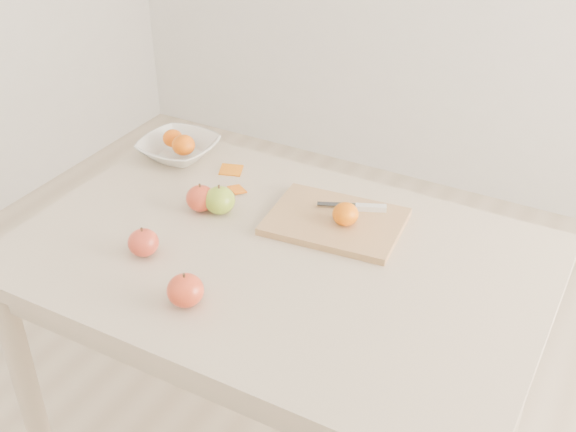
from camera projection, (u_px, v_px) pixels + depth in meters
The scene contains 13 objects.
table at pixel (278, 286), 1.70m from camera, with size 1.20×0.80×0.75m.
cutting_board at pixel (335, 221), 1.73m from camera, with size 0.32×0.23×0.02m, color #A98454.
board_tangerine at pixel (345, 214), 1.69m from camera, with size 0.06×0.06×0.05m, color #D16607.
fruit_bowl at pixel (179, 149), 2.01m from camera, with size 0.21×0.21×0.05m, color silver.
bowl_tangerine_near at pixel (173, 138), 2.02m from camera, with size 0.06×0.06×0.05m, color #E85B08.
bowl_tangerine_far at pixel (183, 145), 1.98m from camera, with size 0.06×0.06×0.06m, color #D55607.
orange_peel_a at pixel (231, 171), 1.95m from camera, with size 0.06×0.04×0.00m, color orange.
orange_peel_b at pixel (237, 190), 1.87m from camera, with size 0.04×0.04×0.00m, color orange.
paring_knife at pixel (365, 207), 1.76m from camera, with size 0.16×0.08×0.01m.
apple_green at pixel (220, 200), 1.77m from camera, with size 0.08×0.08×0.07m, color #5C8A16.
apple_red_a at pixel (201, 198), 1.78m from camera, with size 0.07×0.07×0.07m, color maroon.
apple_red_e at pixel (185, 290), 1.47m from camera, with size 0.08×0.08×0.07m, color #A60F15.
apple_red_c at pixel (143, 243), 1.62m from camera, with size 0.07×0.07×0.06m, color maroon.
Camera 1 is at (0.66, -1.16, 1.71)m, focal length 45.00 mm.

